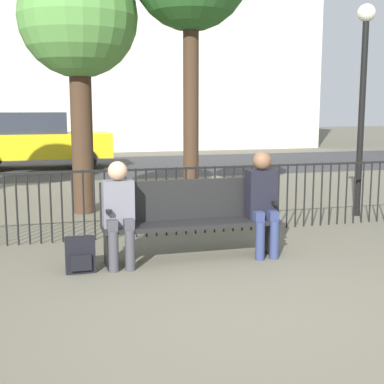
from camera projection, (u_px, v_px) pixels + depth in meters
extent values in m
plane|color=#605B4C|center=(248.00, 316.00, 4.56)|extent=(80.00, 80.00, 0.00)
cube|color=black|center=(192.00, 224.00, 6.18)|extent=(2.06, 0.45, 0.05)
cube|color=black|center=(188.00, 199.00, 6.33)|extent=(2.06, 0.05, 0.47)
cube|color=black|center=(108.00, 249.00, 5.96)|extent=(0.06, 0.38, 0.40)
cube|color=black|center=(269.00, 237.00, 6.47)|extent=(0.06, 0.38, 0.40)
cube|color=black|center=(107.00, 209.00, 5.89)|extent=(0.06, 0.38, 0.04)
cube|color=black|center=(270.00, 201.00, 6.40)|extent=(0.06, 0.38, 0.04)
cylinder|color=#3D3D42|center=(114.00, 251.00, 5.75)|extent=(0.11, 0.11, 0.45)
cylinder|color=#3D3D42|center=(130.00, 250.00, 5.80)|extent=(0.11, 0.11, 0.45)
cube|color=#3D3D42|center=(112.00, 225.00, 5.80)|extent=(0.11, 0.20, 0.12)
cube|color=#3D3D42|center=(128.00, 224.00, 5.85)|extent=(0.11, 0.20, 0.12)
cube|color=slate|center=(118.00, 203.00, 5.91)|extent=(0.34, 0.22, 0.52)
sphere|color=tan|center=(118.00, 171.00, 5.83)|extent=(0.21, 0.21, 0.21)
cylinder|color=navy|center=(260.00, 241.00, 6.20)|extent=(0.11, 0.11, 0.45)
cylinder|color=navy|center=(274.00, 240.00, 6.25)|extent=(0.11, 0.11, 0.45)
cube|color=navy|center=(257.00, 216.00, 6.26)|extent=(0.11, 0.20, 0.12)
cube|color=navy|center=(271.00, 215.00, 6.30)|extent=(0.11, 0.20, 0.12)
cube|color=black|center=(261.00, 194.00, 6.36)|extent=(0.34, 0.22, 0.58)
sphere|color=brown|center=(262.00, 161.00, 6.28)|extent=(0.22, 0.22, 0.22)
cube|color=black|center=(80.00, 255.00, 5.76)|extent=(0.31, 0.19, 0.38)
cube|color=black|center=(81.00, 263.00, 5.66)|extent=(0.22, 0.04, 0.17)
cylinder|color=black|center=(5.00, 209.00, 6.79)|extent=(0.02, 0.02, 0.95)
cylinder|color=black|center=(17.00, 209.00, 6.83)|extent=(0.02, 0.02, 0.95)
cylinder|color=black|center=(28.00, 208.00, 6.87)|extent=(0.02, 0.02, 0.95)
cylinder|color=black|center=(40.00, 208.00, 6.90)|extent=(0.02, 0.02, 0.95)
cylinder|color=black|center=(51.00, 207.00, 6.94)|extent=(0.02, 0.02, 0.95)
cylinder|color=black|center=(62.00, 207.00, 6.98)|extent=(0.02, 0.02, 0.95)
cylinder|color=black|center=(73.00, 206.00, 7.02)|extent=(0.02, 0.02, 0.95)
cylinder|color=black|center=(84.00, 206.00, 7.05)|extent=(0.02, 0.02, 0.95)
cylinder|color=black|center=(94.00, 205.00, 7.09)|extent=(0.02, 0.02, 0.95)
cylinder|color=black|center=(105.00, 205.00, 7.13)|extent=(0.02, 0.02, 0.95)
cylinder|color=black|center=(115.00, 204.00, 7.16)|extent=(0.02, 0.02, 0.95)
cylinder|color=black|center=(126.00, 204.00, 7.20)|extent=(0.02, 0.02, 0.95)
cylinder|color=black|center=(136.00, 203.00, 7.24)|extent=(0.02, 0.02, 0.95)
cylinder|color=black|center=(146.00, 203.00, 7.28)|extent=(0.02, 0.02, 0.95)
cylinder|color=black|center=(156.00, 202.00, 7.31)|extent=(0.02, 0.02, 0.95)
cylinder|color=black|center=(166.00, 202.00, 7.35)|extent=(0.02, 0.02, 0.95)
cylinder|color=black|center=(176.00, 201.00, 7.39)|extent=(0.02, 0.02, 0.95)
cylinder|color=black|center=(186.00, 201.00, 7.42)|extent=(0.02, 0.02, 0.95)
cylinder|color=black|center=(196.00, 200.00, 7.46)|extent=(0.02, 0.02, 0.95)
cylinder|color=black|center=(205.00, 200.00, 7.50)|extent=(0.02, 0.02, 0.95)
cylinder|color=black|center=(215.00, 199.00, 7.54)|extent=(0.02, 0.02, 0.95)
cylinder|color=black|center=(224.00, 199.00, 7.57)|extent=(0.02, 0.02, 0.95)
cylinder|color=black|center=(233.00, 198.00, 7.61)|extent=(0.02, 0.02, 0.95)
cylinder|color=black|center=(243.00, 198.00, 7.65)|extent=(0.02, 0.02, 0.95)
cylinder|color=black|center=(252.00, 198.00, 7.68)|extent=(0.02, 0.02, 0.95)
cylinder|color=black|center=(261.00, 197.00, 7.72)|extent=(0.02, 0.02, 0.95)
cylinder|color=black|center=(270.00, 197.00, 7.76)|extent=(0.02, 0.02, 0.95)
cylinder|color=black|center=(279.00, 196.00, 7.80)|extent=(0.02, 0.02, 0.95)
cylinder|color=black|center=(287.00, 196.00, 7.83)|extent=(0.02, 0.02, 0.95)
cylinder|color=black|center=(296.00, 195.00, 7.87)|extent=(0.02, 0.02, 0.95)
cylinder|color=black|center=(305.00, 195.00, 7.91)|extent=(0.02, 0.02, 0.95)
cylinder|color=black|center=(313.00, 195.00, 7.95)|extent=(0.02, 0.02, 0.95)
cylinder|color=black|center=(322.00, 194.00, 7.98)|extent=(0.02, 0.02, 0.95)
cylinder|color=black|center=(330.00, 194.00, 8.02)|extent=(0.02, 0.02, 0.95)
cylinder|color=black|center=(338.00, 193.00, 8.06)|extent=(0.02, 0.02, 0.95)
cylinder|color=black|center=(346.00, 193.00, 8.09)|extent=(0.02, 0.02, 0.95)
cylinder|color=black|center=(355.00, 193.00, 8.13)|extent=(0.02, 0.02, 0.95)
cylinder|color=black|center=(363.00, 192.00, 8.17)|extent=(0.02, 0.02, 0.95)
cylinder|color=black|center=(371.00, 192.00, 8.21)|extent=(0.02, 0.02, 0.95)
cylinder|color=black|center=(379.00, 191.00, 8.24)|extent=(0.02, 0.02, 0.95)
cube|color=black|center=(168.00, 169.00, 7.28)|extent=(9.00, 0.03, 0.03)
cylinder|color=#422D1E|center=(191.00, 111.00, 8.80)|extent=(0.26, 0.26, 3.40)
cylinder|color=#422D1E|center=(82.00, 134.00, 8.84)|extent=(0.36, 0.36, 2.66)
sphere|color=#569342|center=(78.00, 17.00, 8.55)|extent=(1.91, 1.91, 1.91)
cylinder|color=black|center=(361.00, 120.00, 8.55)|extent=(0.10, 0.10, 3.12)
sphere|color=silver|center=(367.00, 13.00, 8.29)|extent=(0.28, 0.28, 0.28)
cube|color=#333335|center=(100.00, 167.00, 15.98)|extent=(24.00, 6.00, 0.01)
cube|color=yellow|center=(37.00, 145.00, 15.48)|extent=(4.20, 1.70, 0.70)
cube|color=#2D333D|center=(24.00, 123.00, 15.29)|extent=(2.31, 1.56, 0.60)
cylinder|color=black|center=(85.00, 159.00, 15.05)|extent=(0.64, 0.20, 0.64)
cylinder|color=black|center=(81.00, 154.00, 16.70)|extent=(0.64, 0.20, 0.64)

